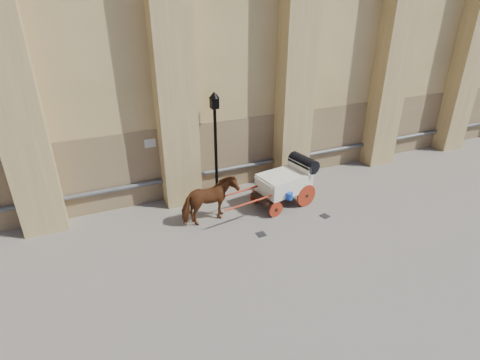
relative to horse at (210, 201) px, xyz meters
name	(u,v)px	position (x,y,z in m)	size (l,w,h in m)	color
ground	(241,242)	(0.52, -1.63, -0.86)	(90.00, 90.00, 0.00)	slate
horse	(210,201)	(0.00, 0.00, 0.00)	(0.93, 2.04, 1.72)	brown
carriage	(287,181)	(3.24, 0.11, 0.13)	(4.32, 1.78, 1.84)	black
street_lamp	(216,143)	(0.96, 1.85, 1.45)	(0.41, 0.41, 4.33)	black
drain_grate_near	(261,234)	(1.32, -1.50, -0.85)	(0.32, 0.32, 0.01)	black
drain_grate_far	(325,216)	(4.08, -1.39, -0.85)	(0.32, 0.32, 0.01)	black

